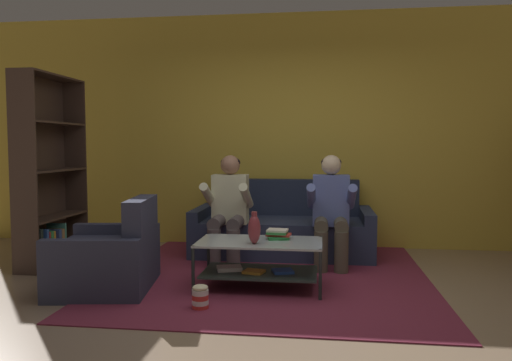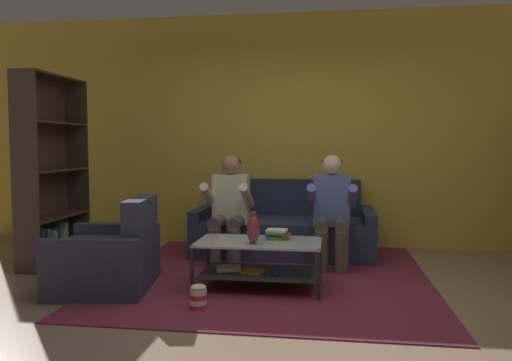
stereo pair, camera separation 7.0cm
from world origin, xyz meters
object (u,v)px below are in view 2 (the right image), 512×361
object	(u,v)px
coffee_table	(258,258)
book_stack	(277,234)
person_seated_right	(332,207)
vase	(253,229)
couch	(284,230)
person_seated_left	(229,205)
popcorn_tub	(198,297)
bookshelf	(47,191)
armchair	(109,258)

from	to	relation	value
coffee_table	book_stack	world-z (taller)	book_stack
person_seated_right	book_stack	xyz separation A→B (m)	(-0.49, -0.78, -0.16)
vase	book_stack	bearing A→B (deg)	53.98
couch	person_seated_right	world-z (taller)	person_seated_right
person_seated_left	person_seated_right	distance (m)	1.08
couch	popcorn_tub	world-z (taller)	couch
couch	vase	xyz separation A→B (m)	(-0.13, -1.59, 0.28)
person_seated_left	popcorn_tub	distance (m)	1.61
vase	bookshelf	distance (m)	2.45
coffee_table	armchair	xyz separation A→B (m)	(-1.31, -0.18, -0.01)
person_seated_right	vase	world-z (taller)	person_seated_right
book_stack	armchair	bearing A→B (deg)	-168.23
book_stack	coffee_table	bearing A→B (deg)	-141.37
person_seated_left	popcorn_tub	world-z (taller)	person_seated_left
couch	person_seated_left	size ratio (longest dim) A/B	1.76
couch	bookshelf	xyz separation A→B (m)	(-2.45, -0.85, 0.51)
person_seated_left	bookshelf	size ratio (longest dim) A/B	0.58
popcorn_tub	person_seated_left	bearing A→B (deg)	92.29
coffee_table	bookshelf	bearing A→B (deg)	165.43
person_seated_left	book_stack	bearing A→B (deg)	-52.67
book_stack	bookshelf	bearing A→B (deg)	169.02
coffee_table	popcorn_tub	world-z (taller)	coffee_table
couch	bookshelf	distance (m)	2.65
couch	vase	world-z (taller)	couch
person_seated_left	popcorn_tub	bearing A→B (deg)	-87.71
couch	coffee_table	size ratio (longest dim) A/B	1.87
bookshelf	armchair	distance (m)	1.41
bookshelf	armchair	xyz separation A→B (m)	(1.05, -0.79, -0.51)
person_seated_right	bookshelf	world-z (taller)	bookshelf
person_seated_left	book_stack	xyz separation A→B (m)	(0.60, -0.78, -0.16)
person_seated_right	popcorn_tub	bearing A→B (deg)	-124.00
person_seated_left	vase	bearing A→B (deg)	-67.99
bookshelf	armchair	bearing A→B (deg)	-37.10
coffee_table	popcorn_tub	distance (m)	0.74
person_seated_left	vase	distance (m)	1.12
book_stack	person_seated_left	bearing A→B (deg)	127.33
person_seated_left	book_stack	distance (m)	1.00
coffee_table	vase	xyz separation A→B (m)	(-0.02, -0.12, 0.28)
person_seated_right	armchair	bearing A→B (deg)	-150.81
couch	armchair	bearing A→B (deg)	-130.52
coffee_table	person_seated_left	bearing A→B (deg)	115.94
couch	person_seated_right	bearing A→B (deg)	-45.77
person_seated_left	vase	world-z (taller)	person_seated_left
coffee_table	book_stack	distance (m)	0.28
popcorn_tub	couch	bearing A→B (deg)	76.93
couch	popcorn_tub	distance (m)	2.14
popcorn_tub	person_seated_right	bearing A→B (deg)	56.00
bookshelf	popcorn_tub	size ratio (longest dim) A/B	10.36
book_stack	bookshelf	world-z (taller)	bookshelf
vase	popcorn_tub	size ratio (longest dim) A/B	1.42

